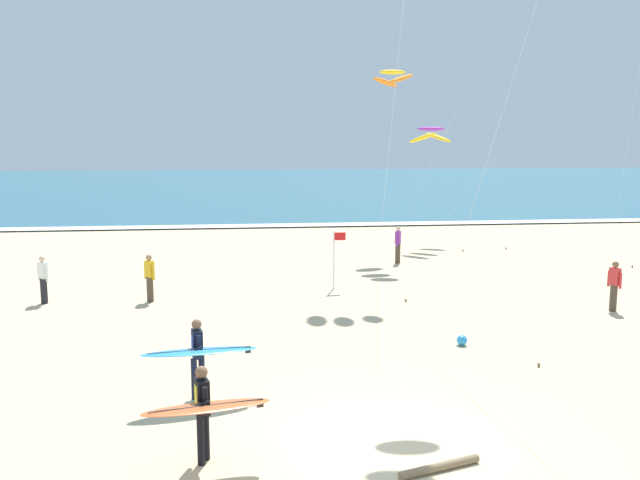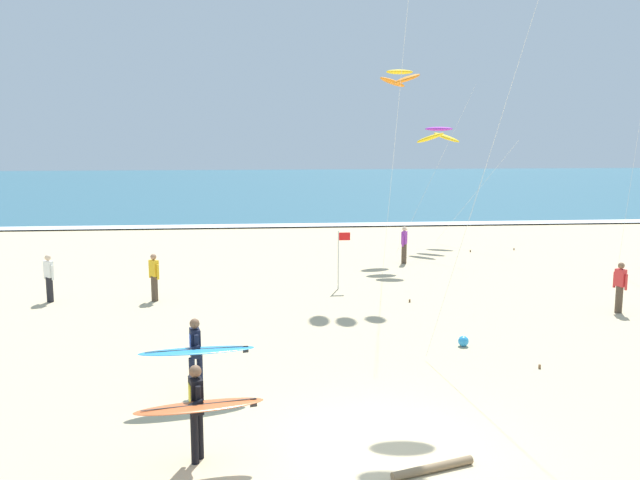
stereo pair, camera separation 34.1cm
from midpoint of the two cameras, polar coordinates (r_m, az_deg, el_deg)
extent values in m
plane|color=#D1BA8E|center=(12.90, 5.71, -16.65)|extent=(160.00, 160.00, 0.00)
cube|color=#2D6075|center=(70.17, -3.23, 4.48)|extent=(160.00, 60.00, 0.08)
cube|color=white|center=(40.65, -1.85, 1.25)|extent=(160.00, 1.45, 0.01)
cylinder|color=black|center=(14.93, -9.92, -11.24)|extent=(0.13, 0.13, 0.88)
cylinder|color=black|center=(15.11, -9.29, -10.99)|extent=(0.13, 0.13, 0.88)
cube|color=black|center=(14.78, -9.68, -8.42)|extent=(0.27, 0.38, 0.60)
cube|color=blue|center=(14.76, -10.09, -8.30)|extent=(0.05, 0.20, 0.32)
sphere|color=brown|center=(14.66, -9.72, -6.85)|extent=(0.21, 0.21, 0.21)
cylinder|color=black|center=(14.53, -9.56, -8.27)|extent=(0.09, 0.09, 0.26)
cylinder|color=black|center=(14.48, -9.74, -8.88)|extent=(0.26, 0.13, 0.14)
cylinder|color=black|center=(15.01, -9.80, -8.31)|extent=(0.09, 0.09, 0.56)
ellipsoid|color=#3399D8|center=(14.46, -9.47, -9.06)|extent=(2.44, 0.99, 0.15)
cube|color=#333333|center=(14.45, -9.48, -8.92)|extent=(2.06, 0.48, 0.08)
cube|color=#262628|center=(14.64, -5.53, -9.04)|extent=(0.12, 0.04, 0.14)
cylinder|color=black|center=(12.22, -9.56, -15.99)|extent=(0.13, 0.13, 0.88)
cylinder|color=black|center=(12.38, -9.16, -15.63)|extent=(0.13, 0.13, 0.88)
cube|color=black|center=(12.01, -9.45, -12.60)|extent=(0.28, 0.38, 0.60)
cube|color=yellow|center=(11.97, -9.96, -12.47)|extent=(0.06, 0.20, 0.32)
sphere|color=brown|center=(11.86, -9.50, -10.71)|extent=(0.21, 0.21, 0.21)
cylinder|color=black|center=(11.76, -9.24, -12.50)|extent=(0.09, 0.09, 0.26)
cylinder|color=black|center=(11.71, -9.43, -13.27)|extent=(0.26, 0.14, 0.14)
cylinder|color=black|center=(12.23, -9.66, -12.39)|extent=(0.09, 0.09, 0.56)
ellipsoid|color=orange|center=(11.70, -9.09, -13.50)|extent=(2.20, 1.04, 0.13)
cube|color=#333333|center=(11.69, -9.09, -13.33)|extent=(1.83, 0.53, 0.06)
cube|color=#262628|center=(11.92, -4.70, -13.34)|extent=(0.12, 0.04, 0.14)
cylinder|color=silver|center=(29.78, 25.37, 9.04)|extent=(1.58, 1.02, 11.87)
cylinder|color=silver|center=(16.43, 14.51, 6.95)|extent=(2.56, 0.83, 9.94)
cylinder|color=brown|center=(17.42, 18.33, -9.96)|extent=(0.06, 0.06, 0.10)
cylinder|color=silver|center=(24.68, 6.90, 10.79)|extent=(0.02, 4.98, 12.54)
cylinder|color=brown|center=(22.92, 7.88, -5.03)|extent=(0.06, 0.06, 0.10)
ellipsoid|color=yellow|center=(35.62, 10.74, 8.37)|extent=(1.43, 1.21, 0.63)
ellipsoid|color=purple|center=(34.55, 10.12, 9.08)|extent=(1.44, 1.22, 0.20)
ellipsoid|color=yellow|center=(33.49, 9.43, 8.37)|extent=(1.43, 1.21, 0.63)
cylinder|color=silver|center=(34.06, 13.08, 3.83)|extent=(3.21, 2.27, 5.08)
cylinder|color=brown|center=(33.86, 16.09, -0.73)|extent=(0.06, 0.06, 0.10)
ellipsoid|color=orange|center=(31.95, 6.34, 12.92)|extent=(1.29, 0.81, 0.57)
ellipsoid|color=yellow|center=(31.06, 6.95, 13.69)|extent=(1.29, 0.81, 0.20)
ellipsoid|color=orange|center=(30.12, 7.57, 13.13)|extent=(1.29, 0.81, 0.57)
cylinder|color=silver|center=(31.65, 9.92, 5.83)|extent=(3.61, 0.48, 7.58)
cylinder|color=brown|center=(32.81, 12.67, -0.90)|extent=(0.06, 0.06, 0.10)
cylinder|color=#4C3D2D|center=(29.46, 7.32, -1.14)|extent=(0.22, 0.22, 0.84)
cube|color=purple|center=(29.35, 7.35, 0.19)|extent=(0.31, 0.37, 0.54)
sphere|color=beige|center=(29.29, 7.36, 0.92)|extent=(0.20, 0.20, 0.20)
cylinder|color=purple|center=(29.56, 7.46, 0.05)|extent=(0.08, 0.08, 0.50)
cylinder|color=purple|center=(29.17, 7.23, -0.06)|extent=(0.08, 0.08, 0.50)
cylinder|color=black|center=(24.29, -21.16, -3.86)|extent=(0.22, 0.22, 0.84)
cube|color=white|center=(24.15, -21.25, -2.26)|extent=(0.36, 0.34, 0.54)
sphere|color=beige|center=(24.09, -21.31, -1.38)|extent=(0.20, 0.20, 0.20)
cylinder|color=white|center=(24.34, -21.52, -2.43)|extent=(0.08, 0.08, 0.50)
cylinder|color=white|center=(24.00, -20.95, -2.56)|extent=(0.08, 0.08, 0.50)
cylinder|color=#4C3D2D|center=(23.34, 23.97, -4.54)|extent=(0.22, 0.22, 0.84)
cube|color=red|center=(23.20, 24.08, -2.88)|extent=(0.30, 0.37, 0.54)
sphere|color=brown|center=(23.13, 24.14, -1.96)|extent=(0.20, 0.20, 0.20)
cylinder|color=red|center=(23.10, 24.48, -3.21)|extent=(0.08, 0.08, 0.50)
cylinder|color=red|center=(23.34, 23.65, -3.03)|extent=(0.08, 0.08, 0.50)
cylinder|color=#4C3D2D|center=(23.41, -13.17, -3.95)|extent=(0.22, 0.22, 0.84)
cube|color=gold|center=(23.27, -13.24, -2.29)|extent=(0.35, 0.35, 0.54)
sphere|color=#A87A59|center=(23.20, -13.27, -1.37)|extent=(0.20, 0.20, 0.20)
cylinder|color=gold|center=(23.46, -13.54, -2.47)|extent=(0.08, 0.08, 0.50)
cylinder|color=gold|center=(23.13, -12.91, -2.60)|extent=(0.08, 0.08, 0.50)
cylinder|color=silver|center=(24.40, 1.93, -1.68)|extent=(0.05, 0.05, 2.10)
cube|color=red|center=(24.28, 2.46, 0.30)|extent=(0.40, 0.02, 0.28)
sphere|color=#2D99DB|center=(18.58, 12.34, -8.21)|extent=(0.28, 0.28, 0.28)
cylinder|color=#846B4C|center=(12.12, 10.19, -18.15)|extent=(1.49, 0.61, 0.15)
camera|label=1|loc=(0.17, -89.41, 0.09)|focal=38.52mm
camera|label=2|loc=(0.17, 90.59, -0.09)|focal=38.52mm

